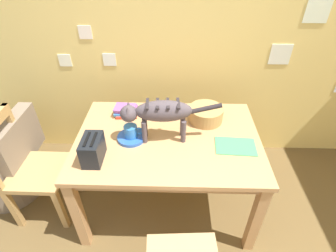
% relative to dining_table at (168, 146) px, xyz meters
% --- Properties ---
extents(wall_rear, '(5.13, 0.11, 2.50)m').
position_rel_dining_table_xyz_m(wall_rear, '(0.09, 0.78, 0.60)').
color(wall_rear, '#EFCE72').
rests_on(wall_rear, ground_plane).
extents(dining_table, '(1.34, 0.92, 0.74)m').
position_rel_dining_table_xyz_m(dining_table, '(0.00, 0.00, 0.00)').
color(dining_table, tan).
rests_on(dining_table, ground_plane).
extents(cat, '(0.69, 0.16, 0.31)m').
position_rel_dining_table_xyz_m(cat, '(-0.06, -0.02, 0.31)').
color(cat, '#4E4347').
rests_on(cat, dining_table).
extents(saucer_bowl, '(0.20, 0.20, 0.03)m').
position_rel_dining_table_xyz_m(saucer_bowl, '(-0.26, -0.03, 0.10)').
color(saucer_bowl, blue).
rests_on(saucer_bowl, dining_table).
extents(coffee_mug, '(0.14, 0.10, 0.09)m').
position_rel_dining_table_xyz_m(coffee_mug, '(-0.26, -0.03, 0.16)').
color(coffee_mug, '#2E74C2').
rests_on(coffee_mug, saucer_bowl).
extents(magazine, '(0.29, 0.20, 0.01)m').
position_rel_dining_table_xyz_m(magazine, '(0.48, -0.09, 0.09)').
color(magazine, '#44A162').
rests_on(magazine, dining_table).
extents(book_stack, '(0.19, 0.15, 0.07)m').
position_rel_dining_table_xyz_m(book_stack, '(-0.35, 0.28, 0.12)').
color(book_stack, red).
rests_on(book_stack, dining_table).
extents(wicker_basket, '(0.26, 0.26, 0.11)m').
position_rel_dining_table_xyz_m(wicker_basket, '(0.29, 0.22, 0.14)').
color(wicker_basket, tan).
rests_on(wicker_basket, dining_table).
extents(toaster, '(0.12, 0.20, 0.18)m').
position_rel_dining_table_xyz_m(toaster, '(-0.48, -0.24, 0.17)').
color(toaster, black).
rests_on(toaster, dining_table).
extents(wooden_chair_near, '(0.42, 0.42, 0.93)m').
position_rel_dining_table_xyz_m(wooden_chair_near, '(-1.05, -0.09, -0.20)').
color(wooden_chair_near, tan).
rests_on(wooden_chair_near, ground_plane).
extents(wicker_armchair, '(0.60, 0.61, 0.78)m').
position_rel_dining_table_xyz_m(wicker_armchair, '(-1.43, 0.10, -0.38)').
color(wicker_armchair, '#7C6B59').
rests_on(wicker_armchair, ground_plane).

